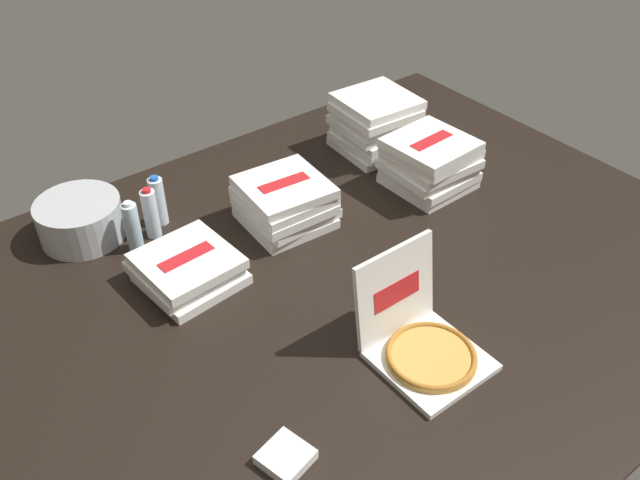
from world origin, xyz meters
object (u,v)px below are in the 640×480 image
at_px(pizza_stack_right_far, 430,163).
at_px(ice_bucket, 80,220).
at_px(pizza_stack_left_mid, 285,203).
at_px(water_bottle_1, 133,227).
at_px(open_pizza_box, 421,340).
at_px(napkin_pile, 286,457).
at_px(pizza_stack_left_near, 187,269).
at_px(water_bottle_0, 151,213).
at_px(water_bottle_2, 158,201).
at_px(pizza_stack_left_far, 375,124).

relative_size(pizza_stack_right_far, ice_bucket, 1.06).
relative_size(pizza_stack_left_mid, water_bottle_1, 1.59).
xyz_separation_m(open_pizza_box, napkin_pile, (-0.62, -0.06, -0.05)).
relative_size(pizza_stack_left_near, water_bottle_0, 1.66).
distance_m(open_pizza_box, ice_bucket, 1.51).
xyz_separation_m(ice_bucket, water_bottle_2, (0.31, -0.11, 0.03)).
distance_m(pizza_stack_left_near, water_bottle_0, 0.36).
xyz_separation_m(pizza_stack_left_far, water_bottle_1, (-1.32, -0.01, -0.03)).
xyz_separation_m(pizza_stack_left_mid, pizza_stack_left_far, (0.72, 0.24, 0.04)).
bearing_deg(water_bottle_1, pizza_stack_left_far, 0.42).
height_order(pizza_stack_left_near, pizza_stack_right_far, pizza_stack_right_far).
height_order(open_pizza_box, pizza_stack_right_far, open_pizza_box).
bearing_deg(open_pizza_box, ice_bucket, 115.88).
distance_m(pizza_stack_left_far, water_bottle_1, 1.32).
bearing_deg(ice_bucket, water_bottle_2, -20.09).
relative_size(pizza_stack_left_far, napkin_pile, 2.79).
xyz_separation_m(pizza_stack_left_near, water_bottle_2, (0.10, 0.42, 0.05)).
xyz_separation_m(pizza_stack_left_near, water_bottle_0, (0.03, 0.35, 0.05)).
relative_size(pizza_stack_right_far, water_bottle_0, 1.60).
height_order(water_bottle_1, water_bottle_2, same).
relative_size(water_bottle_0, napkin_pile, 1.69).
height_order(pizza_stack_left_mid, pizza_stack_left_far, pizza_stack_left_far).
xyz_separation_m(water_bottle_0, water_bottle_1, (-0.10, -0.04, 0.00)).
bearing_deg(ice_bucket, water_bottle_1, -57.37).
relative_size(water_bottle_1, water_bottle_2, 1.00).
relative_size(pizza_stack_left_near, ice_bucket, 1.11).
distance_m(open_pizza_box, pizza_stack_right_far, 1.08).
distance_m(pizza_stack_left_near, pizza_stack_right_far, 1.23).
height_order(ice_bucket, napkin_pile, ice_bucket).
bearing_deg(open_pizza_box, pizza_stack_left_near, 118.38).
height_order(pizza_stack_right_far, napkin_pile, pizza_stack_right_far).
bearing_deg(ice_bucket, napkin_pile, -88.27).
bearing_deg(ice_bucket, pizza_stack_left_far, -8.12).
bearing_deg(water_bottle_1, napkin_pile, -94.56).
bearing_deg(pizza_stack_right_far, napkin_pile, -149.83).
bearing_deg(water_bottle_2, water_bottle_0, -136.29).
distance_m(water_bottle_0, napkin_pile, 1.27).
bearing_deg(ice_bucket, pizza_stack_right_far, -23.24).
bearing_deg(open_pizza_box, water_bottle_1, 114.50).
bearing_deg(pizza_stack_left_far, water_bottle_1, -179.58).
bearing_deg(pizza_stack_left_mid, pizza_stack_right_far, -13.79).
height_order(open_pizza_box, pizza_stack_left_far, open_pizza_box).
relative_size(water_bottle_0, water_bottle_1, 1.00).
distance_m(pizza_stack_left_near, pizza_stack_left_far, 1.29).
bearing_deg(napkin_pile, pizza_stack_right_far, 30.17).
relative_size(pizza_stack_left_far, water_bottle_0, 1.65).
bearing_deg(water_bottle_1, pizza_stack_right_far, -17.10).
xyz_separation_m(pizza_stack_left_near, water_bottle_1, (-0.07, 0.31, 0.05)).
distance_m(pizza_stack_left_far, ice_bucket, 1.47).
relative_size(pizza_stack_left_near, water_bottle_2, 1.66).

